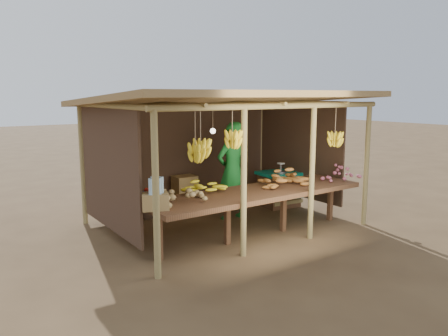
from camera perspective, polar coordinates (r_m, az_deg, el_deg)
ground at (r=8.17m, az=-0.00°, el=-7.29°), size 60.00×60.00×0.00m
stall_structure at (r=7.72m, az=0.36°, el=6.17°), size 4.70×3.50×2.43m
counter at (r=7.24m, az=4.32°, el=-3.45°), size 3.90×1.05×0.80m
potato_heap at (r=6.43m, az=-6.26°, el=-2.92°), size 0.97×0.64×0.36m
sweet_potato_heap at (r=7.73m, az=8.07°, el=-0.87°), size 1.02×0.62×0.36m
onion_heap at (r=8.41m, az=15.11°, el=-0.29°), size 0.83×0.68×0.35m
banana_pile at (r=7.06m, az=-2.55°, el=-1.81°), size 0.73×0.60×0.35m
tomato_basin at (r=6.49m, az=-9.37°, el=-3.74°), size 0.41×0.41×0.21m
bottle_box at (r=6.10m, az=-8.99°, el=-3.77°), size 0.44×0.39×0.45m
vendor at (r=8.29m, az=1.11°, el=-0.38°), size 0.69×0.47×1.87m
tarp_crate at (r=9.43m, az=7.18°, el=-2.57°), size 0.88×0.77×0.97m
carton_stack at (r=8.91m, az=-6.06°, el=-3.79°), size 0.96×0.38×0.72m
burlap_sacks at (r=8.55m, az=-11.24°, el=-4.98°), size 0.80×0.42×0.57m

